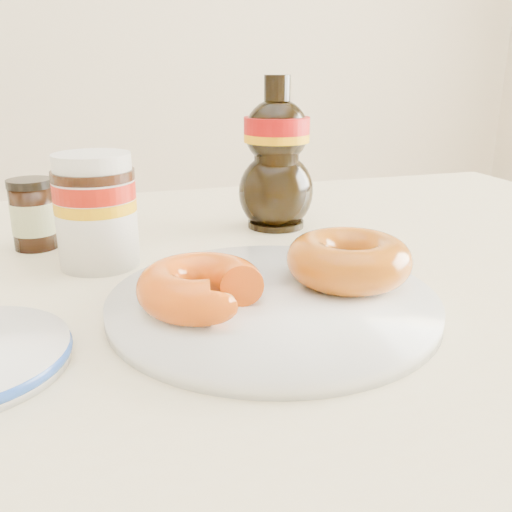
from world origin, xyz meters
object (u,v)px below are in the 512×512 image
object	(u,v)px
dining_table	(172,361)
donut_bitten	(201,287)
plate	(273,302)
donut_whole	(349,260)
nutella_jar	(96,206)
dark_jar	(33,215)
syrup_bottle	(276,154)

from	to	relation	value
dining_table	donut_bitten	size ratio (longest dim) A/B	13.20
plate	donut_bitten	xyz separation A→B (m)	(-0.07, -0.01, 0.03)
donut_whole	plate	bearing A→B (deg)	-170.12
dining_table	donut_bitten	distance (m)	0.15
plate	donut_whole	bearing A→B (deg)	9.88
donut_whole	nutella_jar	xyz separation A→B (m)	(-0.22, 0.16, 0.03)
nutella_jar	dark_jar	world-z (taller)	nutella_jar
syrup_bottle	dining_table	bearing A→B (deg)	-134.50
nutella_jar	donut_bitten	bearing A→B (deg)	-67.59
nutella_jar	syrup_bottle	bearing A→B (deg)	21.09
dining_table	nutella_jar	bearing A→B (deg)	124.77
plate	donut_whole	world-z (taller)	donut_whole
plate	dark_jar	size ratio (longest dim) A/B	3.53
donut_bitten	nutella_jar	distance (m)	0.20
donut_whole	nutella_jar	bearing A→B (deg)	144.19
donut_whole	dark_jar	distance (m)	0.38
donut_bitten	dark_jar	xyz separation A→B (m)	(-0.14, 0.27, 0.01)
dark_jar	dining_table	bearing A→B (deg)	-53.08
plate	dark_jar	bearing A→B (deg)	129.06
nutella_jar	dark_jar	bearing A→B (deg)	128.97
donut_bitten	dark_jar	bearing A→B (deg)	129.63
dining_table	donut_bitten	bearing A→B (deg)	-81.56
plate	donut_bitten	size ratio (longest dim) A/B	2.75
donut_whole	nutella_jar	world-z (taller)	nutella_jar
dining_table	dark_jar	world-z (taller)	dark_jar
donut_whole	dark_jar	world-z (taller)	dark_jar
donut_bitten	plate	bearing A→B (deg)	17.37
dining_table	syrup_bottle	size ratio (longest dim) A/B	7.14
dining_table	donut_bitten	xyz separation A→B (m)	(0.01, -0.09, 0.12)
nutella_jar	plate	bearing A→B (deg)	-50.90
donut_whole	syrup_bottle	distance (m)	0.26
syrup_bottle	donut_whole	bearing A→B (deg)	-93.40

